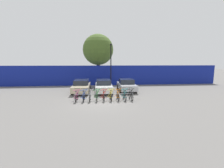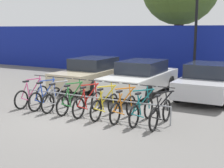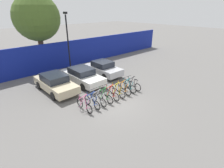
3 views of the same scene
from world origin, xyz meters
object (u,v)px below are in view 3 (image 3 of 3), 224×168
Objects in this scene: bicycle_teal at (128,87)px; lamp_post at (68,39)px; bicycle_orange at (123,89)px; car_silver at (103,68)px; bike_rack at (110,92)px; tree_behind_hoarding at (37,18)px; bicycle_black at (133,85)px; car_beige at (55,83)px; bicycle_silver at (98,99)px; bicycle_green at (105,97)px; bicycle_yellow at (117,91)px; bicycle_pink at (84,105)px; bicycle_red at (111,94)px; car_white at (82,76)px; bicycle_blue at (92,102)px.

lamp_post is (-0.52, 7.97, 2.91)m from bicycle_teal.
bicycle_orange is 0.43× the size of car_silver.
bike_rack is 0.70× the size of tree_behind_hoarding.
bicycle_black is at bearing 2.52° from bicycle_teal.
bicycle_teal is 0.38× the size of car_beige.
bicycle_green is (0.60, 0.00, 0.00)m from bicycle_silver.
tree_behind_hoarding is (-2.26, 10.77, 4.88)m from bicycle_teal.
bicycle_black is (1.82, 0.00, 0.00)m from bicycle_yellow.
bicycle_green is at bearing -177.70° from bicycle_orange.
bicycle_black is at bearing 3.31° from bicycle_pink.
lamp_post is at bearing 111.95° from car_silver.
bicycle_red and bicycle_teal have the same top height.
bicycle_silver and bicycle_green have the same top height.
bicycle_silver is 4.20m from car_beige.
bicycle_orange is at bearing -177.33° from bicycle_black.
lamp_post reaches higher than car_beige.
tree_behind_hoarding reaches higher than bicycle_yellow.
bike_rack is 1.25m from bicycle_orange.
bicycle_red is at bearing -92.01° from car_white.
bicycle_yellow is (1.83, 0.00, 0.00)m from bicycle_silver.
lamp_post is (1.20, 4.07, 2.59)m from car_white.
car_silver reaches higher than bicycle_teal.
car_beige is 5.99m from lamp_post.
bicycle_teal is 1.00× the size of bicycle_black.
bicycle_blue is 1.00× the size of bicycle_black.
bicycle_blue is 1.00× the size of bicycle_yellow.
bicycle_orange is 0.37× the size of car_white.
bicycle_pink is 0.37× the size of car_white.
bicycle_green is (1.76, 0.00, 0.00)m from bicycle_pink.
bicycle_yellow is 0.22× the size of tree_behind_hoarding.
bike_rack is 2.41m from bicycle_pink.
bicycle_red is at bearing -59.73° from car_beige.
bicycle_silver and bicycle_teal have the same top height.
bicycle_yellow is at bearing -53.57° from car_beige.
bicycle_blue is 0.54m from bicycle_silver.
bicycle_red is (2.37, 0.00, 0.00)m from bicycle_pink.
bicycle_red is (0.61, 0.00, 0.00)m from bicycle_green.
bicycle_orange is 11.94m from tree_behind_hoarding.
bicycle_pink is at bearing -90.23° from car_beige.
bicycle_orange is (0.64, 0.00, 0.00)m from bicycle_yellow.
bicycle_black is 6.27m from car_beige.
bicycle_pink is at bearing -177.70° from bicycle_orange.
bicycle_blue is 9.03m from lamp_post.
bicycle_pink is at bearing -177.93° from bicycle_blue.
car_silver reaches higher than bicycle_red.
bicycle_red is at bearing -177.70° from bicycle_orange.
bicycle_teal is at bearing -177.33° from bicycle_black.
lamp_post is at bearing 96.25° from bicycle_teal.
car_white is (1.88, 3.91, 0.32)m from bicycle_blue.
bicycle_teal is 0.37× the size of car_white.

